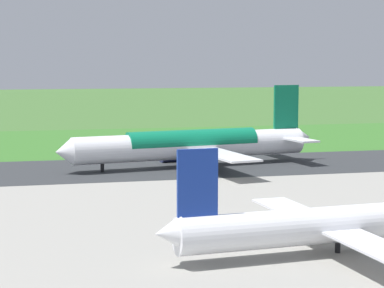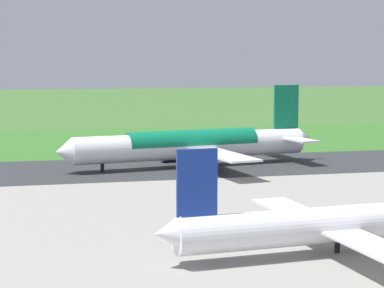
{
  "view_description": "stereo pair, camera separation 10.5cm",
  "coord_description": "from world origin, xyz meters",
  "px_view_note": "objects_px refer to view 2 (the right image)",
  "views": [
    {
      "loc": [
        19.49,
        136.14,
        20.8
      ],
      "look_at": [
        -12.69,
        0.0,
        4.5
      ],
      "focal_mm": 67.1,
      "sensor_mm": 36.0,
      "label": 1
    },
    {
      "loc": [
        19.39,
        136.17,
        20.8
      ],
      "look_at": [
        -12.69,
        0.0,
        4.5
      ],
      "focal_mm": 67.1,
      "sensor_mm": 36.0,
      "label": 2
    }
  ],
  "objects_px": {
    "airliner_parked_mid": "(336,223)",
    "traffic_cone_orange": "(91,145)",
    "airliner_main": "(194,145)",
    "no_stopping_sign": "(112,140)"
  },
  "relations": [
    {
      "from": "airliner_parked_mid",
      "to": "no_stopping_sign",
      "type": "relative_size",
      "value": 16.71
    },
    {
      "from": "airliner_main",
      "to": "no_stopping_sign",
      "type": "xyz_separation_m",
      "value": [
        11.34,
        -38.96,
        -2.88
      ]
    },
    {
      "from": "no_stopping_sign",
      "to": "traffic_cone_orange",
      "type": "distance_m",
      "value": 5.43
    },
    {
      "from": "airliner_main",
      "to": "traffic_cone_orange",
      "type": "xyz_separation_m",
      "value": [
        16.6,
        -38.33,
        -4.08
      ]
    },
    {
      "from": "airliner_parked_mid",
      "to": "traffic_cone_orange",
      "type": "xyz_separation_m",
      "value": [
        16.72,
        -104.19,
        -3.01
      ]
    },
    {
      "from": "airliner_main",
      "to": "airliner_parked_mid",
      "type": "relative_size",
      "value": 1.31
    },
    {
      "from": "airliner_parked_mid",
      "to": "no_stopping_sign",
      "type": "distance_m",
      "value": 105.46
    },
    {
      "from": "airliner_parked_mid",
      "to": "airliner_main",
      "type": "bearing_deg",
      "value": -89.89
    },
    {
      "from": "airliner_main",
      "to": "no_stopping_sign",
      "type": "distance_m",
      "value": 40.68
    },
    {
      "from": "airliner_parked_mid",
      "to": "traffic_cone_orange",
      "type": "relative_size",
      "value": 75.05
    }
  ]
}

